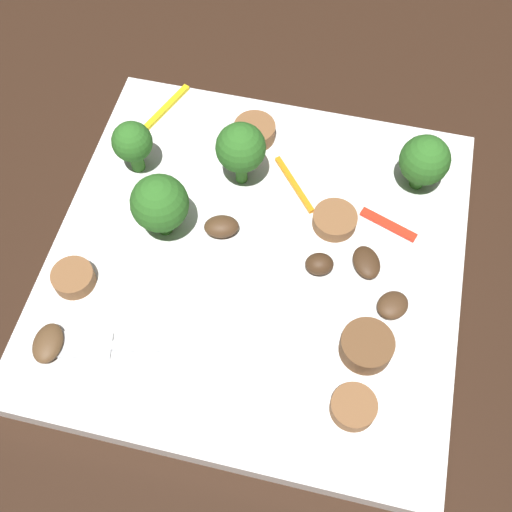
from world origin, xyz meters
TOP-DOWN VIEW (x-y plane):
  - ground_plane at (0.00, 0.00)m, footprint 1.40×1.40m
  - plate at (0.00, 0.00)m, footprint 0.29×0.29m
  - fork at (0.04, 0.08)m, footprint 0.18×0.05m
  - broccoli_floret_0 at (0.03, -0.06)m, footprint 0.04×0.04m
  - broccoli_floret_1 at (0.07, -0.01)m, footprint 0.04×0.04m
  - broccoli_floret_2 at (0.11, -0.06)m, footprint 0.03×0.03m
  - broccoli_floret_3 at (-0.11, -0.09)m, footprint 0.04×0.04m
  - sausage_slice_0 at (0.03, -0.11)m, footprint 0.03×0.03m
  - sausage_slice_1 at (-0.05, -0.04)m, footprint 0.04×0.04m
  - sausage_slice_2 at (0.12, 0.05)m, footprint 0.03×0.03m
  - sausage_slice_3 at (-0.09, 0.05)m, footprint 0.04×0.04m
  - sausage_slice_4 at (-0.08, 0.09)m, footprint 0.04×0.04m
  - mushroom_0 at (0.03, -0.01)m, footprint 0.03×0.02m
  - mushroom_1 at (-0.05, -0.00)m, footprint 0.02×0.02m
  - mushroom_2 at (-0.08, -0.01)m, footprint 0.03×0.03m
  - mushroom_3 at (-0.10, 0.02)m, footprint 0.03×0.03m
  - mushroom_4 at (0.12, 0.10)m, footprint 0.02×0.03m
  - pepper_strip_0 at (-0.09, -0.05)m, footprint 0.04×0.02m
  - pepper_strip_1 at (0.10, -0.12)m, footprint 0.03×0.06m
  - pepper_strip_2 at (-0.01, -0.07)m, footprint 0.04×0.05m

SIDE VIEW (x-z plane):
  - ground_plane at x=0.00m, z-range 0.00..0.00m
  - plate at x=0.00m, z-range 0.00..0.02m
  - pepper_strip_0 at x=-0.09m, z-range 0.02..0.02m
  - pepper_strip_2 at x=-0.01m, z-range 0.02..0.02m
  - pepper_strip_1 at x=0.10m, z-range 0.02..0.02m
  - fork at x=0.04m, z-range 0.02..0.02m
  - mushroom_2 at x=-0.08m, z-range 0.02..0.03m
  - mushroom_3 at x=-0.10m, z-range 0.02..0.03m
  - mushroom_4 at x=0.12m, z-range 0.02..0.03m
  - sausage_slice_1 at x=-0.05m, z-range 0.02..0.03m
  - sausage_slice_4 at x=-0.08m, z-range 0.02..0.03m
  - sausage_slice_2 at x=0.12m, z-range 0.02..0.03m
  - mushroom_0 at x=0.03m, z-range 0.02..0.03m
  - sausage_slice_0 at x=0.03m, z-range 0.02..0.03m
  - mushroom_1 at x=-0.05m, z-range 0.02..0.03m
  - sausage_slice_3 at x=-0.09m, z-range 0.02..0.03m
  - broccoli_floret_3 at x=-0.11m, z-range 0.02..0.07m
  - broccoli_floret_2 at x=0.11m, z-range 0.02..0.07m
  - broccoli_floret_1 at x=0.07m, z-range 0.02..0.08m
  - broccoli_floret_0 at x=0.03m, z-range 0.03..0.08m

